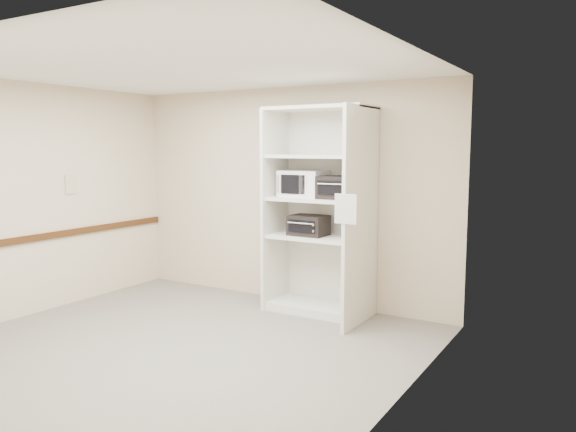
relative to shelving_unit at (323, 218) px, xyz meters
The scene contains 12 objects.
floor 2.15m from the shelving_unit, 111.36° to the right, with size 4.50×4.00×0.01m, color #666159.
ceiling 2.41m from the shelving_unit, 111.36° to the right, with size 4.50×4.00×0.01m, color white.
wall_back 0.76m from the shelving_unit, 155.96° to the left, with size 4.50×0.02×2.70m, color beige.
wall_left 3.38m from the shelving_unit, 149.71° to the right, with size 0.02×4.00×2.70m, color beige.
wall_right 2.34m from the shelving_unit, 47.07° to the right, with size 0.02×4.00×2.70m, color beige.
shelving_unit is the anchor object (origin of this frame).
microwave 0.49m from the shelving_unit, behind, with size 0.52×0.39×0.31m, color white.
toaster_oven_upper 0.43m from the shelving_unit, ahead, with size 0.45×0.34×0.26m, color black.
toaster_oven_lower 0.20m from the shelving_unit, 168.60° to the right, with size 0.43×0.32×0.24m, color black.
paper_sign 0.88m from the shelving_unit, 47.29° to the right, with size 0.24×0.01×0.30m, color white.
chair_rail 3.37m from the shelving_unit, 149.52° to the right, with size 0.04×3.98×0.08m, color #391F0B.
wall_poster 3.16m from the shelving_unit, 157.72° to the right, with size 0.01×0.17×0.24m, color silver.
Camera 1 is at (3.64, -4.09, 1.94)m, focal length 35.00 mm.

